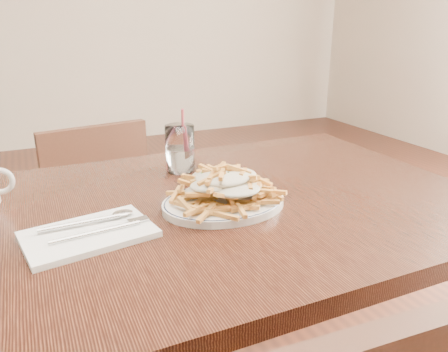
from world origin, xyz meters
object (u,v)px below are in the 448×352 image
loaded_fries (224,183)px  table (214,232)px  fries_plate (224,203)px  chair_far (94,211)px  water_glass (180,151)px

loaded_fries → table: bearing=100.1°
fries_plate → loaded_fries: loaded_fries is taller
table → chair_far: bearing=103.1°
chair_far → fries_plate: (0.18, -0.79, 0.31)m
loaded_fries → water_glass: 0.26m
fries_plate → loaded_fries: bearing=90.0°
fries_plate → loaded_fries: 0.04m
table → fries_plate: 0.10m
loaded_fries → chair_far: bearing=102.9°
table → chair_far: 0.80m
fries_plate → water_glass: 0.27m
fries_plate → loaded_fries: (0.00, 0.00, 0.04)m
chair_far → table: bearing=-76.9°
water_glass → table: bearing=-90.3°
fries_plate → water_glass: bearing=91.3°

